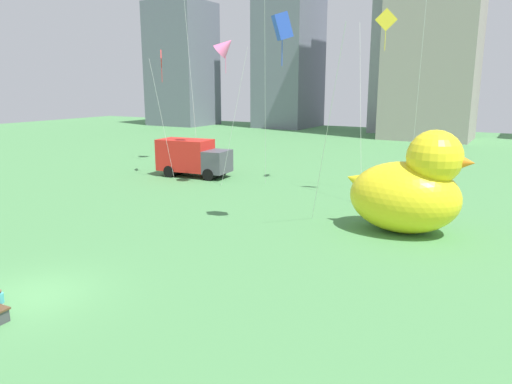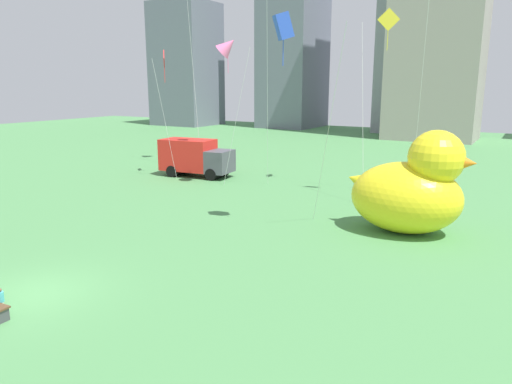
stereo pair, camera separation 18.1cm
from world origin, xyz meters
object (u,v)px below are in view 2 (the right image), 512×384
Objects in this scene: person_child at (1,300)px; box_truck at (195,158)px; giant_inflatable_duck at (411,189)px; kite_blue at (284,27)px; kite_red at (164,63)px; kite_yellow at (387,28)px; kite_pink at (228,46)px.

box_truck is (-8.96, 21.56, 0.96)m from person_child.
giant_inflatable_duck is 9.54m from kite_blue.
kite_blue is at bearing -149.33° from giant_inflatable_duck.
kite_red reaches higher than person_child.
kite_yellow reaches higher than box_truck.
kite_pink is at bearing 163.70° from giant_inflatable_duck.
kite_red is at bearing 168.02° from kite_pink.
kite_yellow is (14.58, -0.73, 8.72)m from box_truck.
kite_pink reaches higher than person_child.
kite_red is (-1.58, -1.35, 7.07)m from box_truck.
kite_blue reaches higher than giant_inflatable_duck.
box_truck is at bearing 40.55° from kite_red.
kite_red is (-6.57, 1.39, -0.87)m from kite_pink.
kite_pink is at bearing -28.77° from box_truck.
box_truck is at bearing 151.23° from kite_pink.
giant_inflatable_duck is 1.04× the size of box_truck.
person_child is at bearing -78.10° from kite_pink.
kite_red is at bearing 149.67° from kite_blue.
kite_pink is at bearing 137.71° from kite_blue.
box_truck is at bearing 142.55° from kite_blue.
kite_pink is 6.77m from kite_red.
person_child is at bearing -62.46° from kite_red.
kite_blue is (-2.03, -8.88, -0.71)m from kite_yellow.
kite_pink is (5.00, -2.74, 7.94)m from box_truck.
kite_blue reaches higher than kite_red.
person_child is 0.09× the size of kite_pink.
kite_pink is 1.07× the size of kite_red.
kite_blue is at bearing 73.30° from person_child.
kite_blue is at bearing -102.87° from kite_yellow.
kite_pink is (-9.58, -2.01, -0.78)m from kite_yellow.
kite_pink is at bearing 101.90° from person_child.
box_truck is 17.72m from kite_blue.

